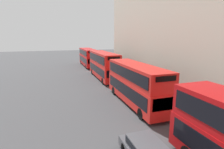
{
  "coord_description": "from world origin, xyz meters",
  "views": [
    {
      "loc": [
        -6.32,
        3.12,
        6.93
      ],
      "look_at": [
        0.48,
        23.42,
        2.34
      ],
      "focal_mm": 28.0,
      "sensor_mm": 36.0,
      "label": 1
    }
  ],
  "objects_px": {
    "bus_second_in_queue": "(136,82)",
    "bus_trailing": "(88,57)",
    "bus_third_in_queue": "(103,64)",
    "pedestrian": "(112,71)"
  },
  "relations": [
    {
      "from": "bus_second_in_queue",
      "to": "bus_trailing",
      "type": "distance_m",
      "value": 26.19
    },
    {
      "from": "bus_third_in_queue",
      "to": "bus_trailing",
      "type": "relative_size",
      "value": 0.98
    },
    {
      "from": "bus_third_in_queue",
      "to": "pedestrian",
      "type": "xyz_separation_m",
      "value": [
        2.13,
        1.8,
        -1.7
      ]
    },
    {
      "from": "bus_third_in_queue",
      "to": "pedestrian",
      "type": "relative_size",
      "value": 6.74
    },
    {
      "from": "bus_second_in_queue",
      "to": "pedestrian",
      "type": "xyz_separation_m",
      "value": [
        2.13,
        14.12,
        -1.59
      ]
    },
    {
      "from": "bus_trailing",
      "to": "pedestrian",
      "type": "height_order",
      "value": "bus_trailing"
    },
    {
      "from": "bus_second_in_queue",
      "to": "bus_third_in_queue",
      "type": "relative_size",
      "value": 0.95
    },
    {
      "from": "bus_third_in_queue",
      "to": "bus_trailing",
      "type": "bearing_deg",
      "value": 90.0
    },
    {
      "from": "bus_trailing",
      "to": "pedestrian",
      "type": "bearing_deg",
      "value": -80.0
    },
    {
      "from": "bus_third_in_queue",
      "to": "pedestrian",
      "type": "height_order",
      "value": "bus_third_in_queue"
    }
  ]
}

